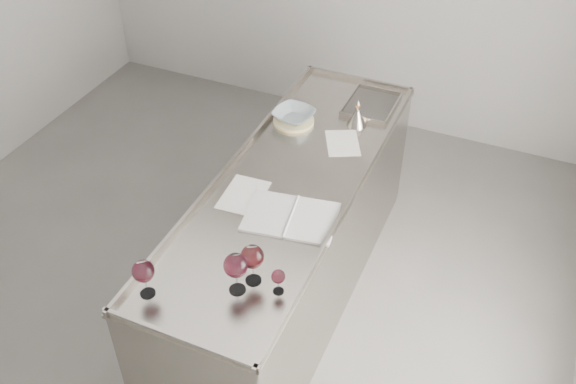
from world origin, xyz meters
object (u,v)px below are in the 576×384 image
at_px(counter, 290,241).
at_px(wine_glass_left, 143,272).
at_px(wine_glass_middle, 236,266).
at_px(wine_glass_right, 252,258).
at_px(ceramic_bowl, 294,115).
at_px(wine_funnel, 357,118).
at_px(wine_glass_small, 278,277).
at_px(notebook, 291,217).

height_order(counter, wine_glass_left, wine_glass_left).
relative_size(wine_glass_middle, wine_glass_right, 1.02).
distance_m(ceramic_bowl, wine_funnel, 0.39).
relative_size(counter, wine_glass_small, 18.32).
xyz_separation_m(wine_glass_right, wine_funnel, (0.02, 1.42, -0.10)).
bearing_deg(wine_glass_right, wine_funnel, 89.20).
bearing_deg(wine_glass_left, wine_glass_right, 33.01).
relative_size(wine_glass_small, wine_funnel, 0.73).
bearing_deg(counter, ceramic_bowl, 111.30).
xyz_separation_m(wine_glass_left, wine_funnel, (0.43, 1.69, -0.09)).
xyz_separation_m(wine_glass_small, ceramic_bowl, (-0.49, 1.31, -0.04)).
distance_m(counter, wine_glass_middle, 1.05).
height_order(wine_glass_right, wine_glass_small, wine_glass_right).
relative_size(wine_glass_middle, wine_glass_small, 1.66).
bearing_deg(wine_funnel, ceramic_bowl, -161.53).
height_order(wine_glass_left, wine_glass_small, wine_glass_left).
height_order(wine_glass_middle, ceramic_bowl, wine_glass_middle).
bearing_deg(wine_glass_left, wine_funnel, 75.78).
bearing_deg(counter, wine_glass_left, -104.70).
xyz_separation_m(wine_glass_left, wine_glass_middle, (0.37, 0.18, 0.01)).
bearing_deg(wine_funnel, notebook, -91.95).
distance_m(notebook, wine_funnel, 0.95).
bearing_deg(wine_glass_right, wine_glass_small, -5.59).
xyz_separation_m(wine_glass_middle, wine_glass_right, (0.04, 0.08, -0.00)).
xyz_separation_m(wine_glass_right, wine_glass_small, (0.13, -0.01, -0.06)).
relative_size(ceramic_bowl, wine_funnel, 1.36).
bearing_deg(wine_glass_left, wine_glass_middle, 26.71).
bearing_deg(ceramic_bowl, counter, -68.70).
bearing_deg(ceramic_bowl, wine_glass_left, -92.02).
relative_size(wine_glass_middle, wine_funnel, 1.21).
xyz_separation_m(counter, wine_glass_right, (0.14, -0.75, 0.62)).
xyz_separation_m(wine_glass_left, ceramic_bowl, (0.06, 1.56, -0.09)).
relative_size(wine_glass_left, wine_glass_small, 1.52).
bearing_deg(wine_glass_middle, notebook, 86.95).
bearing_deg(wine_funnel, counter, -103.48).
xyz_separation_m(ceramic_bowl, wine_funnel, (0.37, 0.12, 0.01)).
bearing_deg(wine_glass_left, notebook, 61.75).
bearing_deg(wine_glass_right, wine_glass_middle, -117.42).
height_order(wine_glass_right, ceramic_bowl, wine_glass_right).
bearing_deg(wine_glass_middle, counter, 96.72).
height_order(wine_glass_middle, wine_glass_small, wine_glass_middle).
distance_m(wine_glass_right, ceramic_bowl, 1.35).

